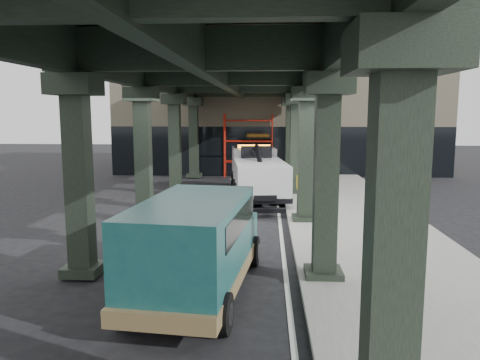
% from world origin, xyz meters
% --- Properties ---
extents(ground, '(90.00, 90.00, 0.00)m').
position_xyz_m(ground, '(0.00, 0.00, 0.00)').
color(ground, black).
rests_on(ground, ground).
extents(sidewalk, '(5.00, 40.00, 0.15)m').
position_xyz_m(sidewalk, '(4.50, 2.00, 0.07)').
color(sidewalk, gray).
rests_on(sidewalk, ground).
extents(lane_stripe, '(0.12, 38.00, 0.01)m').
position_xyz_m(lane_stripe, '(1.70, 2.00, 0.01)').
color(lane_stripe, silver).
rests_on(lane_stripe, ground).
extents(viaduct, '(7.40, 32.00, 6.40)m').
position_xyz_m(viaduct, '(-0.40, 2.00, 5.46)').
color(viaduct, black).
rests_on(viaduct, ground).
extents(building, '(22.00, 10.00, 8.00)m').
position_xyz_m(building, '(2.00, 20.00, 4.00)').
color(building, '#C6B793').
rests_on(building, ground).
extents(scaffolding, '(3.08, 0.88, 4.00)m').
position_xyz_m(scaffolding, '(0.00, 14.64, 2.11)').
color(scaffolding, '#B71C0E').
rests_on(scaffolding, ground).
extents(tow_truck, '(3.02, 8.01, 2.57)m').
position_xyz_m(tow_truck, '(0.70, 7.48, 1.25)').
color(tow_truck, black).
rests_on(tow_truck, ground).
extents(towed_van, '(2.70, 5.69, 2.23)m').
position_xyz_m(towed_van, '(-0.35, -5.07, 1.20)').
color(towed_van, '#134747').
rests_on(towed_van, ground).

